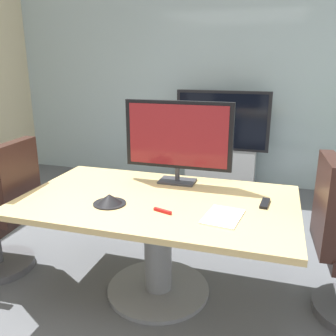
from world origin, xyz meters
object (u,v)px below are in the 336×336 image
office_chair_left (3,219)px  wall_display_unit (221,157)px  conference_table (158,224)px  conference_phone (109,200)px  tv_monitor (178,137)px  remote_control (265,203)px

office_chair_left → wall_display_unit: bearing=147.7°
conference_table → wall_display_unit: 2.40m
wall_display_unit → conference_phone: bearing=-97.8°
tv_monitor → conference_phone: bearing=-118.4°
conference_phone → wall_display_unit: bearing=82.2°
conference_table → remote_control: size_ratio=11.15×
conference_table → office_chair_left: 1.28m
remote_control → tv_monitor: bearing=162.7°
tv_monitor → remote_control: 0.82m
tv_monitor → wall_display_unit: 2.12m
conference_table → conference_phone: bearing=-145.4°
conference_table → conference_phone: size_ratio=8.62×
office_chair_left → wall_display_unit: (1.35, 2.49, -0.01)m
office_chair_left → conference_phone: (1.00, -0.10, 0.32)m
office_chair_left → wall_display_unit: wall_display_unit is taller
wall_display_unit → conference_phone: wall_display_unit is taller
remote_control → conference_table: bearing=-166.5°
conference_table → conference_phone: (-0.27, -0.19, 0.23)m
conference_table → tv_monitor: (0.04, 0.39, 0.55)m
conference_table → wall_display_unit: wall_display_unit is taller
office_chair_left → tv_monitor: 1.54m
conference_phone → office_chair_left: bearing=174.0°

